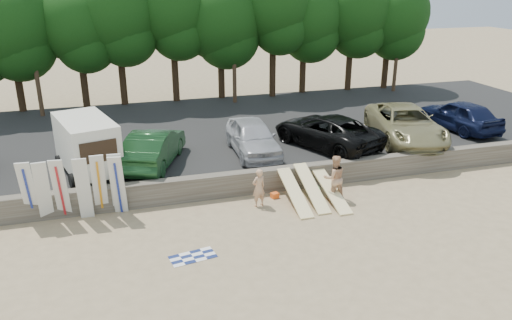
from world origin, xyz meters
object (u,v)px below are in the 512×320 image
object	(u,v)px
beachgoer_a	(259,188)
car_3	(327,131)
car_4	(405,124)
car_5	(460,115)
beachgoer_b	(334,178)
cooler	(315,191)
box_trailer	(87,143)
car_1	(154,147)
car_2	(253,137)

from	to	relation	value
beachgoer_a	car_3	bearing A→B (deg)	-153.86
car_4	beachgoer_a	world-z (taller)	car_4
car_5	beachgoer_b	bearing A→B (deg)	20.83
car_4	cooler	world-z (taller)	car_4
box_trailer	beachgoer_a	xyz separation A→B (m)	(6.43, -3.73, -1.27)
box_trailer	car_4	world-z (taller)	box_trailer
car_1	beachgoer_b	size ratio (longest dim) A/B	2.57
car_2	beachgoer_b	xyz separation A→B (m)	(2.15, -4.50, -0.56)
car_1	car_3	world-z (taller)	car_1
car_1	car_3	size ratio (longest dim) A/B	0.85
beachgoer_a	cooler	xyz separation A→B (m)	(2.58, 0.37, -0.63)
car_3	car_2	bearing A→B (deg)	-23.38
cooler	beachgoer_b	bearing A→B (deg)	-40.67
car_1	beachgoer_b	xyz separation A→B (m)	(6.80, -4.32, -0.55)
car_3	beachgoer_b	world-z (taller)	car_3
car_2	car_5	world-z (taller)	car_5
car_5	beachgoer_a	bearing A→B (deg)	13.78
car_4	beachgoer_b	distance (m)	7.25
car_2	car_5	size ratio (longest dim) A/B	0.98
car_5	beachgoer_b	size ratio (longest dim) A/B	2.55
car_1	car_4	bearing A→B (deg)	-158.36
beachgoer_b	car_3	bearing A→B (deg)	-104.87
car_2	car_3	world-z (taller)	car_2
car_4	beachgoer_b	bearing A→B (deg)	-130.46
car_2	beachgoer_b	distance (m)	5.02
cooler	car_5	bearing A→B (deg)	32.05
car_4	car_5	size ratio (longest dim) A/B	1.28
beachgoer_a	car_1	bearing A→B (deg)	-62.78
car_3	car_5	size ratio (longest dim) A/B	1.18
box_trailer	car_3	size ratio (longest dim) A/B	0.72
car_5	beachgoer_a	distance (m)	13.76
car_5	car_1	bearing A→B (deg)	-3.90
car_1	cooler	bearing A→B (deg)	171.82
beachgoer_b	car_2	bearing A→B (deg)	-59.18
car_4	car_5	xyz separation A→B (m)	(3.90, 0.79, -0.04)
car_5	cooler	bearing A→B (deg)	16.52
beachgoer_a	cooler	bearing A→B (deg)	173.09
box_trailer	beachgoer_a	size ratio (longest dim) A/B	2.65
car_1	car_4	size ratio (longest dim) A/B	0.78
car_2	car_1	bearing A→B (deg)	-176.03
box_trailer	car_1	size ratio (longest dim) A/B	0.85
car_3	car_4	xyz separation A→B (m)	(4.24, -0.27, 0.07)
beachgoer_b	box_trailer	bearing A→B (deg)	-17.54
box_trailer	cooler	xyz separation A→B (m)	(9.01, -3.36, -1.90)
car_2	car_4	xyz separation A→B (m)	(8.03, -0.31, 0.06)
box_trailer	car_4	bearing A→B (deg)	-14.67
beachgoer_b	cooler	distance (m)	1.18
cooler	car_1	bearing A→B (deg)	158.93
car_3	beachgoer_b	bearing A→B (deg)	47.03
car_2	beachgoer_a	distance (m)	4.38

